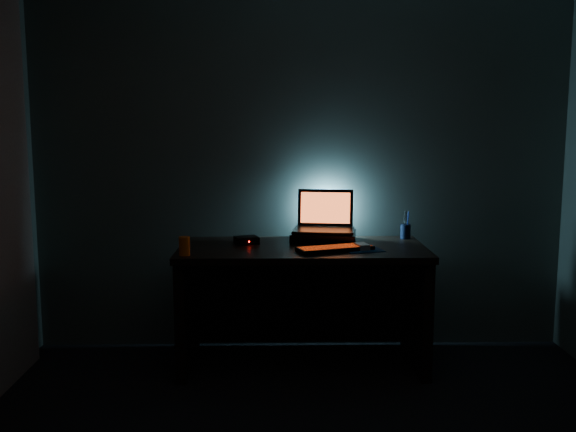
% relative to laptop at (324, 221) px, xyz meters
% --- Properties ---
extents(room, '(3.50, 4.00, 2.50)m').
position_rel_laptop_xyz_m(room, '(-0.15, -1.84, 0.38)').
color(room, black).
rests_on(room, ground).
extents(desk, '(1.50, 0.70, 0.75)m').
position_rel_laptop_xyz_m(desk, '(-0.15, -0.17, -0.38)').
color(desk, black).
rests_on(desk, ground).
extents(curtain, '(0.06, 0.65, 2.30)m').
position_rel_laptop_xyz_m(curtain, '(-1.86, -0.42, 0.28)').
color(curtain, '#B5AC91').
rests_on(curtain, ground).
extents(riser, '(0.44, 0.36, 0.06)m').
position_rel_laptop_xyz_m(riser, '(-0.01, -0.05, -0.09)').
color(riser, black).
rests_on(riser, desk).
extents(laptop, '(0.41, 0.33, 0.26)m').
position_rel_laptop_xyz_m(laptop, '(0.00, 0.00, 0.00)').
color(laptop, black).
rests_on(laptop, riser).
extents(keyboard, '(0.47, 0.29, 0.03)m').
position_rel_laptop_xyz_m(keyboard, '(0.04, -0.37, -0.11)').
color(keyboard, black).
rests_on(keyboard, desk).
extents(mousepad, '(0.26, 0.25, 0.00)m').
position_rel_laptop_xyz_m(mousepad, '(0.20, -0.33, -0.12)').
color(mousepad, navy).
rests_on(mousepad, desk).
extents(mouse, '(0.09, 0.12, 0.03)m').
position_rel_laptop_xyz_m(mouse, '(0.20, -0.33, -0.10)').
color(mouse, gray).
rests_on(mouse, mousepad).
extents(pen_cup, '(0.08, 0.08, 0.09)m').
position_rel_laptop_xyz_m(pen_cup, '(0.53, 0.03, -0.07)').
color(pen_cup, black).
rests_on(pen_cup, desk).
extents(juice_glass, '(0.08, 0.08, 0.11)m').
position_rel_laptop_xyz_m(juice_glass, '(-0.83, -0.48, -0.07)').
color(juice_glass, '#FF610D').
rests_on(juice_glass, desk).
extents(router, '(0.17, 0.15, 0.05)m').
position_rel_laptop_xyz_m(router, '(-0.49, -0.13, -0.10)').
color(router, black).
rests_on(router, desk).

